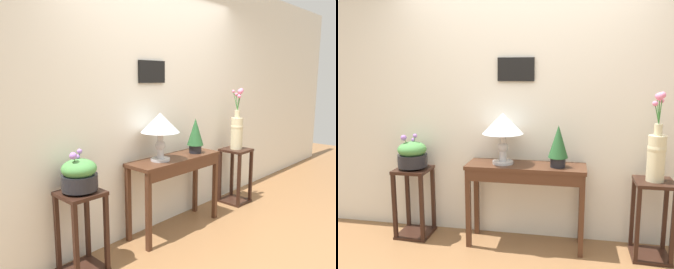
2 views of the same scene
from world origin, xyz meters
The scene contains 9 objects.
ground_plane centered at (0.00, 0.00, 0.00)m, with size 12.00×12.00×0.01m, color brown.
back_wall_with_art centered at (0.00, 1.33, 1.40)m, with size 9.00×0.13×2.80m.
console_table centered at (0.03, 1.05, 0.66)m, with size 1.10×0.35×0.79m.
table_lamp centered at (-0.18, 1.07, 1.14)m, with size 0.38×0.38×0.48m.
potted_plant_on_console centered at (0.33, 1.04, 1.00)m, with size 0.18×0.18×0.38m.
pedestal_stand_left centered at (-1.09, 1.07, 0.35)m, with size 0.33×0.33×0.70m.
planter_bowl_wide_left centered at (-1.09, 1.07, 0.84)m, with size 0.29×0.29×0.34m.
pedestal_stand_right centered at (1.16, 1.04, 0.35)m, with size 0.33×0.33×0.71m.
flower_vase_tall_right centered at (1.16, 1.04, 0.97)m, with size 0.16×0.16×0.77m.
Camera 1 is at (-2.45, -1.20, 1.59)m, focal length 35.56 mm.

